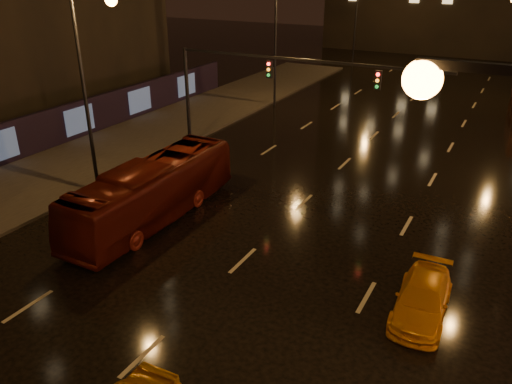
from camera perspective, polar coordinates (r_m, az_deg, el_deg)
ground at (r=27.97m, az=8.74°, el=1.92°), size 140.00×140.00×0.00m
sidewalk_left at (r=31.17m, az=-18.76°, el=3.41°), size 7.00×70.00×0.15m
traffic_signal at (r=28.56m, az=-0.42°, el=12.64°), size 15.31×0.32×6.20m
bus_red at (r=22.84m, az=-11.67°, el=0.13°), size 2.47×9.92×2.75m
taxi_far at (r=17.67m, az=18.47°, el=-11.50°), size 1.79×4.07×1.16m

